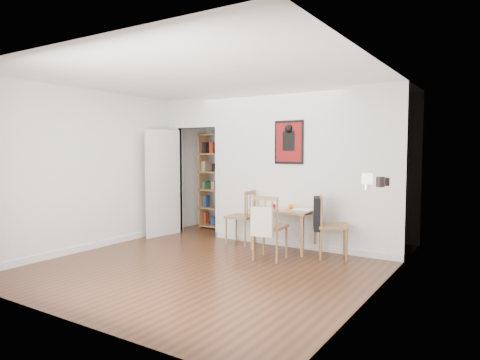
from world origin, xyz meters
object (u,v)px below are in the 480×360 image
Objects in this scene: fireplace at (378,232)px; mantel_lamp at (367,180)px; orange_fruit at (291,206)px; notebook at (303,210)px; ceramic_jar_a at (380,182)px; chair_left at (241,217)px; ceramic_jar_b at (386,182)px; bookshelf at (218,181)px; dining_table at (284,214)px; red_glass at (274,206)px; chair_front at (270,227)px; chair_right at (332,226)px.

mantel_lamp is (-0.05, -0.38, 0.66)m from fireplace.
notebook is at bearing -3.35° from orange_fruit.
chair_left is at bearing 164.21° from ceramic_jar_a.
fireplace is at bearing -18.04° from chair_left.
ceramic_jar_b is at bearing 89.79° from fireplace.
bookshelf is at bearing 157.68° from notebook.
ceramic_jar_a is at bearing -23.38° from dining_table.
red_glass is 0.43× the size of mantel_lamp.
chair_front is at bearing 160.38° from mantel_lamp.
orange_fruit is 2.12m from mantel_lamp.
dining_table is 11.59× the size of orange_fruit.
bookshelf is 23.35× the size of orange_fruit.
dining_table is 8.94× the size of ceramic_jar_b.
chair_left is 2.73m from ceramic_jar_a.
red_glass is (-0.98, -0.02, 0.22)m from chair_right.
ceramic_jar_b reaches higher than orange_fruit.
dining_table is 11.74× the size of red_glass.
chair_right is at bearing -5.01° from dining_table.
dining_table is 0.21m from red_glass.
chair_left is 1.66m from bookshelf.
chair_left reaches higher than notebook.
orange_fruit is at bearing 32.56° from red_glass.
chair_right is 1.24m from ceramic_jar_b.
mantel_lamp reaches higher than notebook.
chair_left is at bearing -40.78° from bookshelf.
orange_fruit is (-1.63, 0.91, 0.10)m from fireplace.
dining_table is at bearing -26.57° from bookshelf.
ceramic_jar_a is (-0.02, 0.11, 0.61)m from fireplace.
notebook is (0.22, -0.01, -0.03)m from orange_fruit.
ceramic_jar_b reaches higher than chair_front.
notebook is (-0.52, 0.12, 0.19)m from chair_right.
chair_front is 0.76m from orange_fruit.
notebook is 1.62m from ceramic_jar_b.
ceramic_jar_b is at bearing -11.33° from chair_left.
notebook is (-1.41, 0.90, 0.06)m from fireplace.
chair_front is 4.97× the size of mantel_lamp.
dining_table is 1.02× the size of chair_front.
dining_table is at bearing -144.74° from orange_fruit.
bookshelf is 15.26× the size of ceramic_jar_a.
bookshelf is (-2.02, 1.01, 0.39)m from dining_table.
mantel_lamp reaches higher than fireplace.
chair_front is at bearing -89.76° from orange_fruit.
chair_left is 0.72m from red_glass.
mantel_lamp is at bearing -43.17° from notebook.
bookshelf is 6.09× the size of notebook.
chair_left is at bearing -178.48° from dining_table.
orange_fruit is at bearing 35.26° from dining_table.
dining_table is 0.79× the size of fireplace.
chair_front is at bearing 177.35° from ceramic_jar_a.
dining_table is 0.50× the size of bookshelf.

